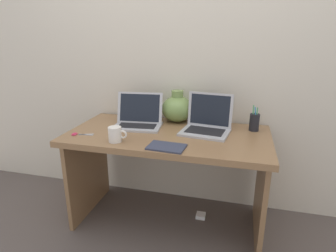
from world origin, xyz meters
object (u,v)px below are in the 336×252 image
object	(u,v)px
notebook_stack	(166,147)
coffee_mug	(115,134)
laptop_left	(139,117)
pen_cup	(254,122)
laptop_right	(207,122)
scissors	(79,134)
power_brick	(201,216)
green_vase	(177,108)

from	to	relation	value
notebook_stack	coffee_mug	bearing A→B (deg)	177.07
laptop_left	pen_cup	world-z (taller)	laptop_left
laptop_right	notebook_stack	xyz separation A→B (m)	(-0.19, -0.37, -0.06)
laptop_right	scissors	world-z (taller)	laptop_right
coffee_mug	power_brick	distance (m)	0.95
power_brick	laptop_left	bearing A→B (deg)	179.68
scissors	power_brick	bearing A→B (deg)	19.27
laptop_right	notebook_stack	world-z (taller)	laptop_right
notebook_stack	pen_cup	distance (m)	0.68
notebook_stack	pen_cup	bearing A→B (deg)	41.94
notebook_stack	power_brick	size ratio (longest dim) A/B	3.13
green_vase	notebook_stack	distance (m)	0.55
power_brick	coffee_mug	bearing A→B (deg)	-146.67
notebook_stack	scissors	bearing A→B (deg)	173.49
notebook_stack	scissors	distance (m)	0.63
notebook_stack	pen_cup	size ratio (longest dim) A/B	1.23
laptop_right	green_vase	xyz separation A→B (m)	(-0.25, 0.17, 0.04)
laptop_left	laptop_right	xyz separation A→B (m)	(0.50, 0.01, 0.00)
green_vase	scissors	bearing A→B (deg)	-140.79
laptop_right	green_vase	bearing A→B (deg)	146.15
laptop_right	scissors	distance (m)	0.87
green_vase	scissors	xyz separation A→B (m)	(-0.57, -0.46, -0.10)
laptop_left	scissors	distance (m)	0.43
laptop_left	green_vase	xyz separation A→B (m)	(0.25, 0.18, 0.04)
laptop_left	power_brick	size ratio (longest dim) A/B	5.08
laptop_right	power_brick	bearing A→B (deg)	-133.63
notebook_stack	coffee_mug	xyz separation A→B (m)	(-0.33, 0.02, 0.04)
scissors	pen_cup	bearing A→B (deg)	18.73
laptop_left	scissors	bearing A→B (deg)	-138.68
green_vase	power_brick	world-z (taller)	green_vase
laptop_right	green_vase	size ratio (longest dim) A/B	1.45
green_vase	coffee_mug	xyz separation A→B (m)	(-0.28, -0.52, -0.05)
laptop_left	coffee_mug	xyz separation A→B (m)	(-0.03, -0.34, -0.02)
green_vase	laptop_right	bearing A→B (deg)	-33.85
notebook_stack	pen_cup	xyz separation A→B (m)	(0.51, 0.46, 0.06)
green_vase	scissors	world-z (taller)	green_vase
green_vase	power_brick	bearing A→B (deg)	-38.10
green_vase	scissors	distance (m)	0.74
coffee_mug	laptop_right	bearing A→B (deg)	33.79
laptop_right	coffee_mug	distance (m)	0.63
laptop_left	power_brick	xyz separation A→B (m)	(0.48, -0.00, -0.75)
notebook_stack	green_vase	bearing A→B (deg)	96.04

